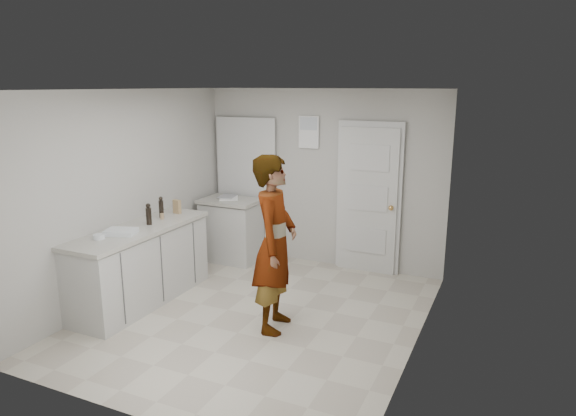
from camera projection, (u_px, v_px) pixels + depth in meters
The scene contains 12 objects.
ground at pixel (257, 316), 5.80m from camera, with size 4.00×4.00×0.00m, color #B0A593.
room_shell at pixel (309, 194), 7.36m from camera, with size 4.00×4.00×4.00m.
main_counter at pixel (141, 267), 6.11m from camera, with size 0.64×1.96×0.93m.
side_counter at pixel (231, 232), 7.58m from camera, with size 0.84×0.61×0.93m.
person at pixel (275, 244), 5.33m from camera, with size 0.68×0.45×1.87m, color silver.
cake_mix_box at pixel (177, 207), 6.63m from camera, with size 0.11×0.05×0.18m, color olive.
spice_jar at pixel (162, 216), 6.35m from camera, with size 0.05×0.05×0.07m, color tan.
oil_cruet_a at pixel (149, 214), 6.08m from camera, with size 0.07×0.07×0.26m.
oil_cruet_b at pixel (161, 207), 6.42m from camera, with size 0.06×0.06×0.27m.
baking_dish at pixel (121, 232), 5.71m from camera, with size 0.38×0.32×0.06m.
egg_bowl at pixel (99, 237), 5.54m from camera, with size 0.13×0.13×0.05m.
papers at pixel (229, 198), 7.52m from camera, with size 0.26×0.34×0.01m, color white.
Camera 1 is at (2.54, -4.72, 2.55)m, focal length 32.00 mm.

